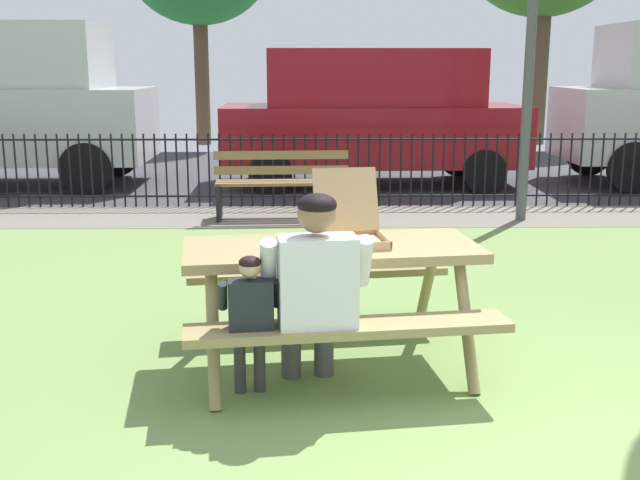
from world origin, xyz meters
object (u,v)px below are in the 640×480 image
at_px(picnic_table_foreground, 331,272).
at_px(child_at_table, 250,314).
at_px(lamp_post_walkway, 532,18).
at_px(pizza_box_open, 350,229).
at_px(adult_at_table, 315,286).
at_px(park_bench_center, 281,185).
at_px(parked_car_center, 373,114).

xyz_separation_m(picnic_table_foreground, child_at_table, (-0.46, -0.59, -0.08)).
bearing_deg(lamp_post_walkway, pizza_box_open, -117.23).
height_order(picnic_table_foreground, pizza_box_open, pizza_box_open).
xyz_separation_m(picnic_table_foreground, adult_at_table, (-0.11, -0.52, 0.06)).
xyz_separation_m(park_bench_center, parked_car_center, (1.33, 2.76, 0.68)).
xyz_separation_m(pizza_box_open, adult_at_table, (-0.22, -0.60, -0.20)).
relative_size(picnic_table_foreground, park_bench_center, 1.22).
distance_m(child_at_table, park_bench_center, 5.30).
distance_m(picnic_table_foreground, parked_car_center, 7.53).
bearing_deg(adult_at_table, parked_car_center, 83.14).
height_order(picnic_table_foreground, park_bench_center, park_bench_center).
xyz_separation_m(park_bench_center, lamp_post_walkway, (2.91, -0.11, 1.95)).
bearing_deg(pizza_box_open, parked_car_center, 84.30).
height_order(picnic_table_foreground, lamp_post_walkway, lamp_post_walkway).
distance_m(picnic_table_foreground, adult_at_table, 0.53).
height_order(child_at_table, lamp_post_walkway, lamp_post_walkway).
distance_m(lamp_post_walkway, parked_car_center, 3.52).
relative_size(child_at_table, parked_car_center, 0.19).
xyz_separation_m(child_at_table, lamp_post_walkway, (2.90, 5.19, 1.85)).
distance_m(picnic_table_foreground, child_at_table, 0.75).
relative_size(picnic_table_foreground, child_at_table, 2.29).
bearing_deg(adult_at_table, picnic_table_foreground, 78.46).
distance_m(park_bench_center, lamp_post_walkway, 3.51).
xyz_separation_m(adult_at_table, lamp_post_walkway, (2.55, 5.12, 1.71)).
relative_size(adult_at_table, park_bench_center, 0.73).
bearing_deg(lamp_post_walkway, parked_car_center, 119.00).
distance_m(adult_at_table, child_at_table, 0.39).
height_order(child_at_table, park_bench_center, child_at_table).
bearing_deg(pizza_box_open, lamp_post_walkway, 62.77).
bearing_deg(child_at_table, parked_car_center, 80.74).
bearing_deg(adult_at_table, lamp_post_walkway, 63.51).
bearing_deg(picnic_table_foreground, pizza_box_open, 33.07).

